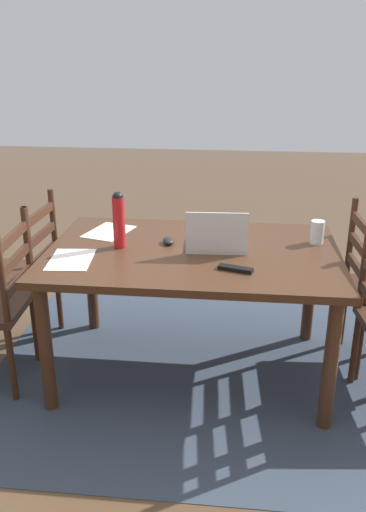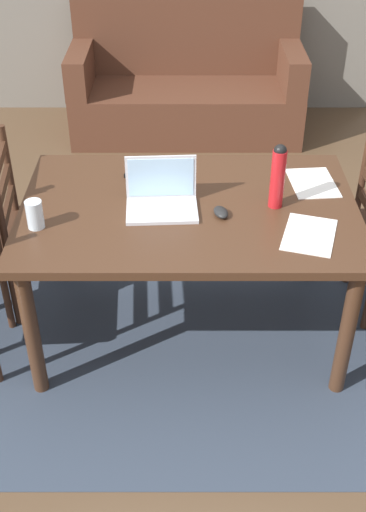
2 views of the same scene
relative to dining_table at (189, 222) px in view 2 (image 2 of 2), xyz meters
The scene contains 11 objects.
ground_plane 0.66m from the dining_table, ahead, with size 14.00×14.00×0.00m, color brown.
area_rug 0.65m from the dining_table, ahead, with size 2.27×1.97×0.01m, color #333D4C.
dining_table is the anchor object (origin of this frame).
couch 2.50m from the dining_table, 90.07° to the left, with size 1.80×0.80×1.00m.
laptop 0.19m from the dining_table, behind, with size 0.33×0.24×0.23m.
water_bottle 0.46m from the dining_table, ahead, with size 0.06×0.06×0.31m.
drinking_glass 0.71m from the dining_table, 165.14° to the right, with size 0.07×0.07×0.13m, color silver.
computer_mouse 0.19m from the dining_table, 30.50° to the right, with size 0.06×0.10×0.03m, color black.
tv_remote 0.36m from the dining_table, 131.69° to the left, with size 0.04×0.17×0.02m, color black.
paper_stack_left 0.64m from the dining_table, 19.13° to the left, with size 0.21×0.30×0.00m, color white.
paper_stack_right 0.57m from the dining_table, 25.04° to the right, with size 0.21×0.30×0.00m, color white.
Camera 2 is at (-0.03, -2.51, 2.27)m, focal length 44.91 mm.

